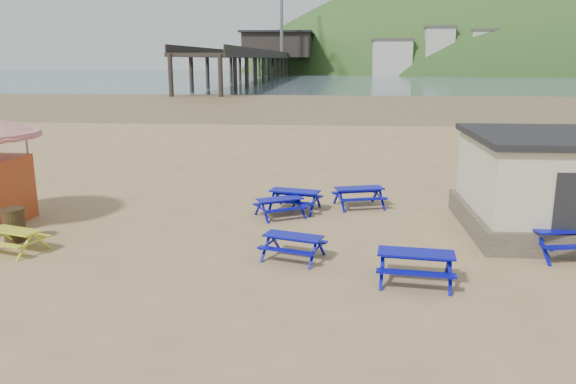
# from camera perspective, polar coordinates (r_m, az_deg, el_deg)

# --- Properties ---
(ground) EXTENTS (400.00, 400.00, 0.00)m
(ground) POSITION_cam_1_polar(r_m,az_deg,el_deg) (17.89, -3.65, -4.16)
(ground) COLOR tan
(ground) RESTS_ON ground
(wet_sand) EXTENTS (400.00, 400.00, 0.00)m
(wet_sand) POSITION_cam_1_polar(r_m,az_deg,el_deg) (72.12, 2.89, 9.05)
(wet_sand) COLOR brown
(wet_sand) RESTS_ON ground
(sea) EXTENTS (400.00, 400.00, 0.00)m
(sea) POSITION_cam_1_polar(r_m,az_deg,el_deg) (186.96, 4.21, 11.66)
(sea) COLOR #465864
(sea) RESTS_ON ground
(picnic_table_blue_a) EXTENTS (2.01, 1.88, 0.67)m
(picnic_table_blue_a) POSITION_cam_1_polar(r_m,az_deg,el_deg) (19.55, -0.81, -1.59)
(picnic_table_blue_a) COLOR #000192
(picnic_table_blue_a) RESTS_ON ground
(picnic_table_blue_b) EXTENTS (2.05, 1.79, 0.75)m
(picnic_table_blue_b) POSITION_cam_1_polar(r_m,az_deg,el_deg) (20.40, 0.70, -0.84)
(picnic_table_blue_b) COLOR #000192
(picnic_table_blue_b) RESTS_ON ground
(picnic_table_blue_c) EXTENTS (2.08, 1.85, 0.74)m
(picnic_table_blue_c) POSITION_cam_1_polar(r_m,az_deg,el_deg) (21.02, 7.23, -0.53)
(picnic_table_blue_c) COLOR #000192
(picnic_table_blue_c) RESTS_ON ground
(picnic_table_blue_d) EXTENTS (1.92, 1.71, 0.67)m
(picnic_table_blue_d) POSITION_cam_1_polar(r_m,az_deg,el_deg) (15.52, 0.53, -5.60)
(picnic_table_blue_d) COLOR #000192
(picnic_table_blue_d) RESTS_ON ground
(picnic_table_blue_e) EXTENTS (2.01, 1.70, 0.78)m
(picnic_table_blue_e) POSITION_cam_1_polar(r_m,az_deg,el_deg) (14.27, 12.81, -7.44)
(picnic_table_blue_e) COLOR #000192
(picnic_table_blue_e) RESTS_ON ground
(picnic_table_blue_f) EXTENTS (2.19, 1.90, 0.81)m
(picnic_table_blue_f) POSITION_cam_1_polar(r_m,az_deg,el_deg) (17.51, 26.27, -4.56)
(picnic_table_blue_f) COLOR #000192
(picnic_table_blue_f) RESTS_ON ground
(picnic_table_yellow) EXTENTS (1.84, 1.65, 0.65)m
(picnic_table_yellow) POSITION_cam_1_polar(r_m,az_deg,el_deg) (17.87, -25.98, -4.47)
(picnic_table_yellow) COLOR #C3D51F
(picnic_table_yellow) RESTS_ON ground
(litter_bin) EXTENTS (0.69, 0.69, 1.01)m
(litter_bin) POSITION_cam_1_polar(r_m,az_deg,el_deg) (18.87, -26.05, -2.97)
(litter_bin) COLOR #392B17
(litter_bin) RESTS_ON ground
(pier) EXTENTS (24.00, 220.00, 39.29)m
(pier) POSITION_cam_1_polar(r_m,az_deg,el_deg) (196.18, -1.13, 13.36)
(pier) COLOR black
(pier) RESTS_ON ground
(headland_town) EXTENTS (264.00, 144.00, 108.00)m
(headland_town) POSITION_cam_1_polar(r_m,az_deg,el_deg) (262.03, 24.71, 8.79)
(headland_town) COLOR #2D4C1E
(headland_town) RESTS_ON ground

